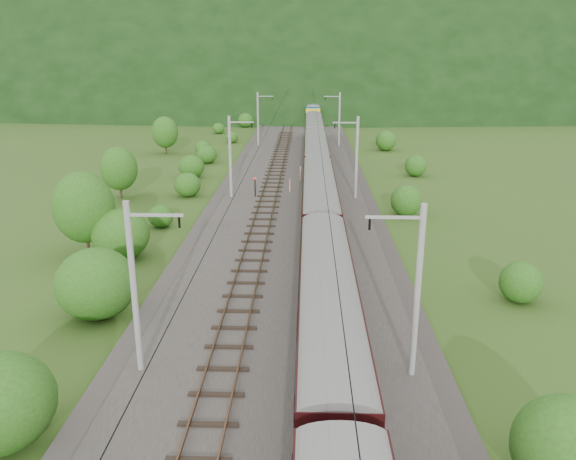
{
  "coord_description": "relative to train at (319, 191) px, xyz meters",
  "views": [
    {
      "loc": [
        1.36,
        -22.43,
        14.3
      ],
      "look_at": [
        0.11,
        14.01,
        2.6
      ],
      "focal_mm": 35.0,
      "sensor_mm": 36.0,
      "label": 1
    }
  ],
  "objects": [
    {
      "name": "track_left",
      "position": [
        -4.8,
        -12.28,
        -2.93
      ],
      "size": [
        2.4,
        220.0,
        0.27
      ],
      "color": "#533523",
      "rests_on": "railbed"
    },
    {
      "name": "overhead_wires",
      "position": [
        -2.4,
        -12.28,
        3.8
      ],
      "size": [
        4.83,
        198.0,
        0.03
      ],
      "color": "black",
      "rests_on": "ground"
    },
    {
      "name": "hazard_post_near",
      "position": [
        -2.8,
        12.02,
        -2.34
      ],
      "size": [
        0.14,
        0.14,
        1.32
      ],
      "primitive_type": "cylinder",
      "color": "red",
      "rests_on": "railbed"
    },
    {
      "name": "mountain_main",
      "position": [
        -2.4,
        237.72,
        -3.3
      ],
      "size": [
        504.0,
        360.0,
        244.0
      ],
      "primitive_type": "ellipsoid",
      "color": "black",
      "rests_on": "ground"
    },
    {
      "name": "train",
      "position": [
        0.0,
        0.0,
        0.0
      ],
      "size": [
        2.76,
        152.39,
        4.79
      ],
      "color": "black",
      "rests_on": "ground"
    },
    {
      "name": "catenary_left",
      "position": [
        -8.52,
        9.72,
        1.2
      ],
      "size": [
        2.54,
        192.28,
        8.0
      ],
      "color": "gray",
      "rests_on": "railbed"
    },
    {
      "name": "signal",
      "position": [
        -6.21,
        9.86,
        -1.86
      ],
      "size": [
        0.22,
        0.22,
        1.95
      ],
      "color": "black",
      "rests_on": "railbed"
    },
    {
      "name": "vegetation_right",
      "position": [
        9.51,
        -5.33,
        -1.98
      ],
      "size": [
        7.33,
        104.93,
        3.21
      ],
      "color": "#284E14",
      "rests_on": "ground"
    },
    {
      "name": "railbed",
      "position": [
        -2.4,
        -12.28,
        -3.15
      ],
      "size": [
        14.0,
        220.0,
        0.3
      ],
      "primitive_type": "cube",
      "color": "#38332D",
      "rests_on": "ground"
    },
    {
      "name": "vegetation_left",
      "position": [
        -15.68,
        -10.3,
        -1.16
      ],
      "size": [
        13.03,
        148.92,
        6.23
      ],
      "color": "#284E14",
      "rests_on": "ground"
    },
    {
      "name": "catenary_right",
      "position": [
        3.72,
        9.72,
        1.2
      ],
      "size": [
        2.54,
        192.28,
        8.0
      ],
      "color": "gray",
      "rests_on": "railbed"
    },
    {
      "name": "track_right",
      "position": [
        -0.0,
        -12.28,
        -2.93
      ],
      "size": [
        2.4,
        220.0,
        0.27
      ],
      "color": "#533523",
      "rests_on": "railbed"
    },
    {
      "name": "mountain_ridge",
      "position": [
        -122.4,
        277.72,
        -3.3
      ],
      "size": [
        336.0,
        280.0,
        132.0
      ],
      "primitive_type": "ellipsoid",
      "color": "black",
      "rests_on": "ground"
    },
    {
      "name": "ground",
      "position": [
        -2.4,
        -22.28,
        -3.3
      ],
      "size": [
        600.0,
        600.0,
        0.0
      ],
      "primitive_type": "plane",
      "color": "#2C4917",
      "rests_on": "ground"
    },
    {
      "name": "hazard_post_far",
      "position": [
        -1.74,
        16.97,
        -2.17
      ],
      "size": [
        0.18,
        0.18,
        1.67
      ],
      "primitive_type": "cylinder",
      "color": "red",
      "rests_on": "railbed"
    }
  ]
}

